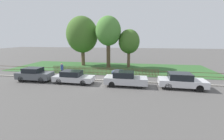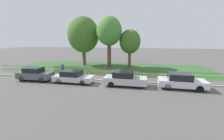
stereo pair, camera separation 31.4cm
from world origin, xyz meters
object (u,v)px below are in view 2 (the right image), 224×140
object	(u,v)px
parked_car_red_compact	(181,81)
tree_nearest_kerb	(83,35)
parked_car_navy_estate	(125,79)
tree_behind_motorcycle	(109,31)
tree_mid_park	(130,42)
covered_motorcycle	(119,73)
parked_car_black_saloon	(73,77)
pedestrian_near_fence	(63,69)
parked_car_silver_hatchback	(35,74)

from	to	relation	value
parked_car_red_compact	tree_nearest_kerb	distance (m)	17.74
parked_car_red_compact	parked_car_navy_estate	bearing A→B (deg)	-176.43
parked_car_navy_estate	tree_behind_motorcycle	size ratio (longest dim) A/B	0.52
tree_mid_park	covered_motorcycle	bearing A→B (deg)	-96.19
tree_nearest_kerb	parked_car_navy_estate	bearing A→B (deg)	-51.79
covered_motorcycle	tree_nearest_kerb	xyz separation A→B (m)	(-7.26, 7.72, 4.65)
parked_car_black_saloon	parked_car_red_compact	bearing A→B (deg)	2.32
covered_motorcycle	tree_behind_motorcycle	world-z (taller)	tree_behind_motorcycle
parked_car_red_compact	pedestrian_near_fence	distance (m)	13.81
parked_car_silver_hatchback	parked_car_navy_estate	world-z (taller)	parked_car_silver_hatchback
covered_motorcycle	tree_behind_motorcycle	bearing A→B (deg)	116.73
parked_car_red_compact	covered_motorcycle	xyz separation A→B (m)	(-6.36, 2.69, -0.10)
parked_car_silver_hatchback	parked_car_red_compact	xyz separation A→B (m)	(15.50, 0.05, -0.02)
parked_car_navy_estate	tree_behind_motorcycle	bearing A→B (deg)	110.73
parked_car_red_compact	tree_mid_park	xyz separation A→B (m)	(-5.58, 9.91, 3.41)
covered_motorcycle	tree_mid_park	world-z (taller)	tree_mid_park
parked_car_black_saloon	parked_car_red_compact	world-z (taller)	parked_car_red_compact
tree_nearest_kerb	parked_car_red_compact	bearing A→B (deg)	-37.38
covered_motorcycle	tree_behind_motorcycle	size ratio (longest dim) A/B	0.23
parked_car_navy_estate	parked_car_red_compact	distance (m)	5.33
parked_car_red_compact	pedestrian_near_fence	xyz separation A→B (m)	(-13.57, 2.60, 0.18)
parked_car_red_compact	tree_behind_motorcycle	xyz separation A→B (m)	(-8.81, 9.06, 5.01)
pedestrian_near_fence	tree_nearest_kerb	bearing A→B (deg)	-53.45
parked_car_silver_hatchback	pedestrian_near_fence	distance (m)	3.29
parked_car_navy_estate	parked_car_red_compact	bearing A→B (deg)	1.38
parked_car_silver_hatchback	parked_car_black_saloon	distance (m)	4.61
parked_car_silver_hatchback	tree_mid_park	distance (m)	14.46
parked_car_black_saloon	pedestrian_near_fence	bearing A→B (deg)	136.41
parked_car_red_compact	tree_nearest_kerb	size ratio (longest dim) A/B	0.52
parked_car_silver_hatchback	parked_car_black_saloon	size ratio (longest dim) A/B	0.89
tree_nearest_kerb	tree_behind_motorcycle	world-z (taller)	tree_nearest_kerb
parked_car_silver_hatchback	tree_mid_park	xyz separation A→B (m)	(9.92, 9.96, 3.39)
tree_behind_motorcycle	tree_mid_park	distance (m)	3.70
parked_car_silver_hatchback	tree_behind_motorcycle	distance (m)	12.35
parked_car_navy_estate	tree_nearest_kerb	world-z (taller)	tree_nearest_kerb
tree_mid_park	pedestrian_near_fence	xyz separation A→B (m)	(-7.99, -7.30, -3.23)
parked_car_silver_hatchback	tree_behind_motorcycle	xyz separation A→B (m)	(6.69, 9.11, 4.99)
parked_car_silver_hatchback	covered_motorcycle	size ratio (longest dim) A/B	2.12
tree_nearest_kerb	tree_mid_park	bearing A→B (deg)	-3.57
tree_nearest_kerb	pedestrian_near_fence	distance (m)	8.94
parked_car_black_saloon	tree_behind_motorcycle	world-z (taller)	tree_behind_motorcycle
parked_car_navy_estate	tree_nearest_kerb	bearing A→B (deg)	128.19
parked_car_silver_hatchback	covered_motorcycle	distance (m)	9.54
parked_car_navy_estate	tree_nearest_kerb	distance (m)	14.17
parked_car_navy_estate	parked_car_silver_hatchback	bearing A→B (deg)	179.54
covered_motorcycle	parked_car_black_saloon	bearing A→B (deg)	-142.59
parked_car_silver_hatchback	parked_car_black_saloon	world-z (taller)	parked_car_silver_hatchback
tree_behind_motorcycle	pedestrian_near_fence	bearing A→B (deg)	-126.38
pedestrian_near_fence	tree_behind_motorcycle	bearing A→B (deg)	-90.27
covered_motorcycle	tree_nearest_kerb	bearing A→B (deg)	138.96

